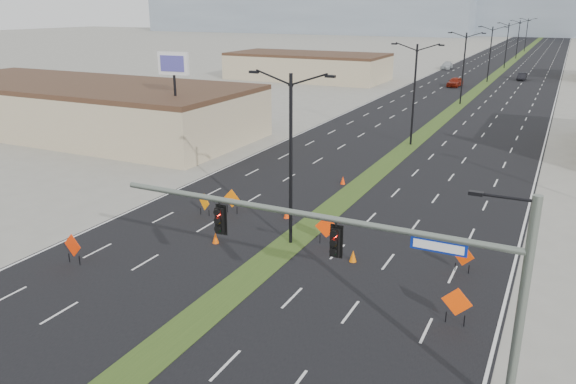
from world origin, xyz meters
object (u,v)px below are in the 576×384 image
at_px(cone_0, 216,238).
at_px(streetlight_4, 507,44).
at_px(cone_3, 343,180).
at_px(car_far, 447,66).
at_px(car_left, 455,82).
at_px(streetlight_2, 464,66).
at_px(construction_sign_0, 73,246).
at_px(pole_sign_west, 174,71).
at_px(streetlight_1, 414,92).
at_px(signal_mast, 384,262).
at_px(streetlight_3, 490,52).
at_px(streetlight_6, 526,34).
at_px(construction_sign_3, 326,228).
at_px(car_mid, 522,77).
at_px(construction_sign_1, 204,203).
at_px(streetlight_0, 291,155).
at_px(streetlight_5, 518,38).
at_px(construction_sign_4, 457,303).
at_px(cone_1, 287,214).
at_px(construction_sign_5, 463,256).
at_px(construction_sign_2, 232,199).
at_px(cone_2, 353,256).

bearing_deg(cone_0, streetlight_4, 87.99).
relative_size(cone_0, cone_3, 1.03).
bearing_deg(car_far, car_left, -76.60).
xyz_separation_m(streetlight_2, construction_sign_0, (-9.38, -63.82, -4.38)).
height_order(streetlight_2, pole_sign_west, streetlight_2).
relative_size(streetlight_1, cone_0, 14.83).
xyz_separation_m(signal_mast, streetlight_3, (-8.56, 94.00, 0.63)).
xyz_separation_m(signal_mast, pole_sign_west, (-27.80, 24.81, 2.96)).
bearing_deg(streetlight_1, streetlight_4, 90.00).
height_order(streetlight_6, cone_0, streetlight_6).
height_order(streetlight_2, construction_sign_3, streetlight_2).
height_order(car_mid, construction_sign_1, construction_sign_1).
height_order(streetlight_0, streetlight_4, same).
height_order(signal_mast, streetlight_3, streetlight_3).
bearing_deg(streetlight_5, cone_3, -90.62).
height_order(construction_sign_4, pole_sign_west, pole_sign_west).
xyz_separation_m(cone_1, pole_sign_west, (-17.20, 11.21, 7.42)).
relative_size(car_far, construction_sign_5, 3.26).
distance_m(car_mid, construction_sign_1, 89.31).
relative_size(streetlight_3, streetlight_4, 1.00).
height_order(streetlight_6, construction_sign_1, streetlight_6).
height_order(cone_0, pole_sign_west, pole_sign_west).
bearing_deg(streetlight_6, car_left, -92.60).
bearing_deg(streetlight_0, car_far, 96.29).
bearing_deg(construction_sign_0, streetlight_3, 90.09).
height_order(construction_sign_2, cone_1, construction_sign_2).
relative_size(car_mid, car_far, 0.80).
height_order(car_mid, construction_sign_3, construction_sign_3).
bearing_deg(cone_2, car_mid, 89.17).
xyz_separation_m(car_left, construction_sign_5, (14.11, -74.35, 0.11)).
bearing_deg(construction_sign_1, streetlight_3, 108.44).
bearing_deg(construction_sign_2, car_far, 99.55).
height_order(streetlight_0, cone_2, streetlight_0).
height_order(construction_sign_1, cone_3, construction_sign_1).
height_order(streetlight_0, streetlight_3, same).
height_order(construction_sign_1, pole_sign_west, pole_sign_west).
xyz_separation_m(streetlight_5, pole_sign_west, (-19.25, -125.19, 2.33)).
distance_m(streetlight_6, cone_3, 155.76).
relative_size(streetlight_4, pole_sign_west, 1.05).
bearing_deg(streetlight_6, cone_3, -90.51).
height_order(streetlight_3, car_mid, streetlight_3).
xyz_separation_m(streetlight_5, construction_sign_3, (2.00, -139.29, -4.34)).
bearing_deg(cone_3, streetlight_5, 89.38).
distance_m(construction_sign_1, cone_0, 4.90).
relative_size(streetlight_4, streetlight_6, 1.00).
xyz_separation_m(streetlight_6, car_left, (-4.23, -93.15, -4.59)).
height_order(car_left, car_far, car_left).
bearing_deg(streetlight_6, construction_sign_4, -86.52).
bearing_deg(cone_0, cone_2, 8.26).
height_order(construction_sign_0, cone_0, construction_sign_0).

